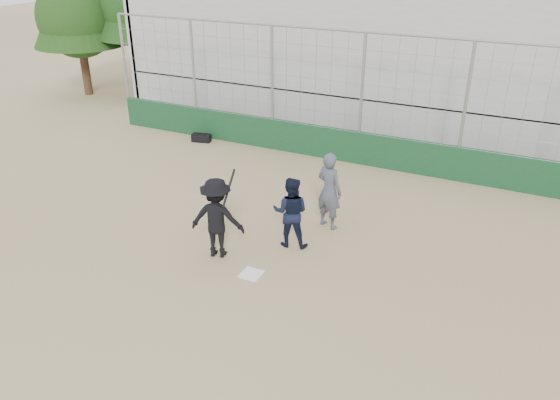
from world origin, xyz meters
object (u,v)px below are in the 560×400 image
at_px(catcher_crouched, 291,224).
at_px(equipment_bag, 201,138).
at_px(batter_at_plate, 217,218).
at_px(umpire, 329,194).

distance_m(catcher_crouched, equipment_bag, 7.63).
height_order(batter_at_plate, umpire, batter_at_plate).
height_order(batter_at_plate, equipment_bag, batter_at_plate).
height_order(umpire, equipment_bag, umpire).
bearing_deg(equipment_bag, umpire, -31.27).
relative_size(umpire, equipment_bag, 2.50).
distance_m(batter_at_plate, catcher_crouched, 1.70).
bearing_deg(catcher_crouched, batter_at_plate, -140.85).
bearing_deg(batter_at_plate, equipment_bag, 126.25).
xyz_separation_m(batter_at_plate, equipment_bag, (-4.45, 6.06, -0.79)).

